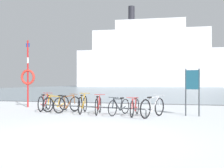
{
  "coord_description": "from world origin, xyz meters",
  "views": [
    {
      "loc": [
        2.16,
        -5.74,
        1.3
      ],
      "look_at": [
        -1.08,
        7.17,
        1.23
      ],
      "focal_mm": 41.05,
      "sensor_mm": 36.0,
      "label": 1
    }
  ],
  "objects_px": {
    "ferry_ship": "(153,59)",
    "info_sign": "(192,84)",
    "bicycle_0": "(45,103)",
    "bicycle_3": "(83,104)",
    "bicycle_6": "(135,107)",
    "bicycle_7": "(153,107)",
    "rescue_post": "(28,76)",
    "bicycle_5": "(119,107)",
    "bicycle_4": "(98,105)",
    "bicycle_1": "(56,104)",
    "bicycle_2": "(67,104)"
  },
  "relations": [
    {
      "from": "ferry_ship",
      "to": "info_sign",
      "type": "bearing_deg",
      "value": -83.68
    },
    {
      "from": "bicycle_0",
      "to": "info_sign",
      "type": "bearing_deg",
      "value": -3.22
    },
    {
      "from": "bicycle_3",
      "to": "bicycle_6",
      "type": "bearing_deg",
      "value": -8.34
    },
    {
      "from": "bicycle_7",
      "to": "rescue_post",
      "type": "relative_size",
      "value": 0.46
    },
    {
      "from": "bicycle_6",
      "to": "ferry_ship",
      "type": "xyz_separation_m",
      "value": [
        -5.79,
        72.59,
        8.39
      ]
    },
    {
      "from": "bicycle_6",
      "to": "info_sign",
      "type": "xyz_separation_m",
      "value": [
        2.19,
        0.46,
        0.9
      ]
    },
    {
      "from": "bicycle_5",
      "to": "ferry_ship",
      "type": "relative_size",
      "value": 0.03
    },
    {
      "from": "bicycle_6",
      "to": "bicycle_4",
      "type": "bearing_deg",
      "value": 174.63
    },
    {
      "from": "bicycle_7",
      "to": "bicycle_6",
      "type": "bearing_deg",
      "value": 160.78
    },
    {
      "from": "bicycle_0",
      "to": "rescue_post",
      "type": "distance_m",
      "value": 2.48
    },
    {
      "from": "bicycle_7",
      "to": "rescue_post",
      "type": "distance_m",
      "value": 7.28
    },
    {
      "from": "bicycle_4",
      "to": "rescue_post",
      "type": "distance_m",
      "value": 5.08
    },
    {
      "from": "bicycle_4",
      "to": "info_sign",
      "type": "bearing_deg",
      "value": 4.89
    },
    {
      "from": "bicycle_0",
      "to": "bicycle_4",
      "type": "distance_m",
      "value": 2.9
    },
    {
      "from": "bicycle_0",
      "to": "bicycle_4",
      "type": "bearing_deg",
      "value": -13.71
    },
    {
      "from": "bicycle_1",
      "to": "info_sign",
      "type": "bearing_deg",
      "value": -2.63
    },
    {
      "from": "bicycle_2",
      "to": "rescue_post",
      "type": "distance_m",
      "value": 3.67
    },
    {
      "from": "bicycle_6",
      "to": "bicycle_7",
      "type": "distance_m",
      "value": 0.77
    },
    {
      "from": "bicycle_1",
      "to": "bicycle_4",
      "type": "relative_size",
      "value": 0.98
    },
    {
      "from": "bicycle_2",
      "to": "bicycle_6",
      "type": "distance_m",
      "value": 3.08
    },
    {
      "from": "ferry_ship",
      "to": "bicycle_2",
      "type": "bearing_deg",
      "value": -87.82
    },
    {
      "from": "bicycle_5",
      "to": "info_sign",
      "type": "distance_m",
      "value": 3.0
    },
    {
      "from": "bicycle_6",
      "to": "bicycle_7",
      "type": "bearing_deg",
      "value": -19.22
    },
    {
      "from": "info_sign",
      "to": "ferry_ship",
      "type": "relative_size",
      "value": 0.04
    },
    {
      "from": "bicycle_6",
      "to": "bicycle_7",
      "type": "xyz_separation_m",
      "value": [
        0.73,
        -0.25,
        0.03
      ]
    },
    {
      "from": "bicycle_0",
      "to": "ferry_ship",
      "type": "height_order",
      "value": "ferry_ship"
    },
    {
      "from": "bicycle_7",
      "to": "rescue_post",
      "type": "xyz_separation_m",
      "value": [
        -6.77,
        2.35,
        1.29
      ]
    },
    {
      "from": "bicycle_1",
      "to": "bicycle_6",
      "type": "relative_size",
      "value": 0.97
    },
    {
      "from": "bicycle_3",
      "to": "bicycle_6",
      "type": "height_order",
      "value": "bicycle_3"
    },
    {
      "from": "bicycle_3",
      "to": "bicycle_4",
      "type": "bearing_deg",
      "value": -14.27
    },
    {
      "from": "bicycle_2",
      "to": "rescue_post",
      "type": "relative_size",
      "value": 0.44
    },
    {
      "from": "bicycle_0",
      "to": "rescue_post",
      "type": "relative_size",
      "value": 0.46
    },
    {
      "from": "bicycle_5",
      "to": "bicycle_4",
      "type": "bearing_deg",
      "value": 177.38
    },
    {
      "from": "bicycle_6",
      "to": "bicycle_5",
      "type": "bearing_deg",
      "value": 170.88
    },
    {
      "from": "bicycle_6",
      "to": "rescue_post",
      "type": "bearing_deg",
      "value": 160.86
    },
    {
      "from": "bicycle_4",
      "to": "bicycle_7",
      "type": "bearing_deg",
      "value": -9.97
    },
    {
      "from": "bicycle_5",
      "to": "bicycle_0",
      "type": "bearing_deg",
      "value": 168.89
    },
    {
      "from": "bicycle_0",
      "to": "bicycle_1",
      "type": "height_order",
      "value": "bicycle_0"
    },
    {
      "from": "bicycle_2",
      "to": "rescue_post",
      "type": "height_order",
      "value": "rescue_post"
    },
    {
      "from": "bicycle_1",
      "to": "bicycle_4",
      "type": "bearing_deg",
      "value": -15.16
    },
    {
      "from": "bicycle_1",
      "to": "bicycle_4",
      "type": "height_order",
      "value": "bicycle_4"
    },
    {
      "from": "bicycle_0",
      "to": "bicycle_6",
      "type": "distance_m",
      "value": 4.44
    },
    {
      "from": "bicycle_1",
      "to": "bicycle_7",
      "type": "height_order",
      "value": "bicycle_7"
    },
    {
      "from": "bicycle_5",
      "to": "rescue_post",
      "type": "xyz_separation_m",
      "value": [
        -5.4,
        1.99,
        1.33
      ]
    },
    {
      "from": "bicycle_0",
      "to": "bicycle_7",
      "type": "xyz_separation_m",
      "value": [
        5.09,
        -1.09,
        0.01
      ]
    },
    {
      "from": "info_sign",
      "to": "ferry_ship",
      "type": "bearing_deg",
      "value": 96.32
    },
    {
      "from": "bicycle_2",
      "to": "bicycle_6",
      "type": "height_order",
      "value": "bicycle_2"
    },
    {
      "from": "bicycle_4",
      "to": "bicycle_7",
      "type": "height_order",
      "value": "bicycle_7"
    },
    {
      "from": "bicycle_2",
      "to": "bicycle_0",
      "type": "bearing_deg",
      "value": 163.28
    },
    {
      "from": "bicycle_3",
      "to": "rescue_post",
      "type": "height_order",
      "value": "rescue_post"
    }
  ]
}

